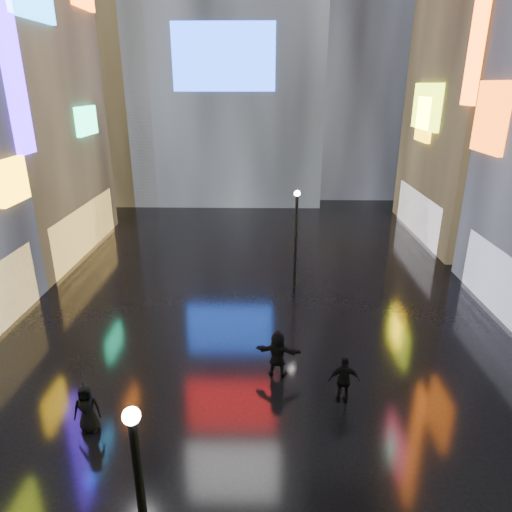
{
  "coord_description": "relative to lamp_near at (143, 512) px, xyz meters",
  "views": [
    {
      "loc": [
        0.27,
        -1.37,
        10.06
      ],
      "look_at": [
        0.0,
        12.0,
        5.0
      ],
      "focal_mm": 32.0,
      "sensor_mm": 36.0,
      "label": 1
    }
  ],
  "objects": [
    {
      "name": "umbrella_2",
      "position": [
        -3.25,
        5.31,
        -0.86
      ],
      "size": [
        1.34,
        1.33,
        0.91
      ],
      "primitive_type": "imported",
      "rotation": [
        0.0,
        0.0,
        1.13
      ],
      "color": "black",
      "rests_on": "pedestrian_4"
    },
    {
      "name": "pedestrian_3",
      "position": [
        4.8,
        6.82,
        -2.08
      ],
      "size": [
        1.03,
        0.44,
        1.74
      ],
      "primitive_type": "imported",
      "rotation": [
        0.0,
        0.0,
        3.12
      ],
      "color": "black",
      "rests_on": "ground"
    },
    {
      "name": "lamp_near",
      "position": [
        0.0,
        0.0,
        0.0
      ],
      "size": [
        0.3,
        0.3,
        5.2
      ],
      "color": "black",
      "rests_on": "ground"
    },
    {
      "name": "lamp_far",
      "position": [
        3.7,
        16.04,
        0.0
      ],
      "size": [
        0.3,
        0.3,
        5.2
      ],
      "color": "black",
      "rests_on": "ground"
    },
    {
      "name": "pedestrian_4",
      "position": [
        -3.25,
        5.31,
        -2.13
      ],
      "size": [
        0.87,
        0.65,
        1.63
      ],
      "primitive_type": "imported",
      "rotation": [
        0.0,
        0.0,
        0.18
      ],
      "color": "black",
      "rests_on": "ground"
    },
    {
      "name": "pedestrian_5",
      "position": [
        2.63,
        8.29,
        -2.05
      ],
      "size": [
        1.73,
        0.81,
        1.79
      ],
      "primitive_type": "imported",
      "rotation": [
        0.0,
        0.0,
        2.97
      ],
      "color": "black",
      "rests_on": "ground"
    },
    {
      "name": "tower_flank_left",
      "position": [
        -12.14,
        37.46,
        10.06
      ],
      "size": [
        10.0,
        10.0,
        26.0
      ],
      "primitive_type": "cube",
      "color": "black",
      "rests_on": "ground"
    },
    {
      "name": "ground",
      "position": [
        1.86,
        15.46,
        -2.94
      ],
      "size": [
        140.0,
        140.0,
        0.0
      ],
      "primitive_type": "plane",
      "color": "black",
      "rests_on": "ground"
    },
    {
      "name": "tower_flank_right",
      "position": [
        10.86,
        41.46,
        14.06
      ],
      "size": [
        12.0,
        12.0,
        34.0
      ],
      "primitive_type": "cube",
      "color": "black",
      "rests_on": "ground"
    }
  ]
}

